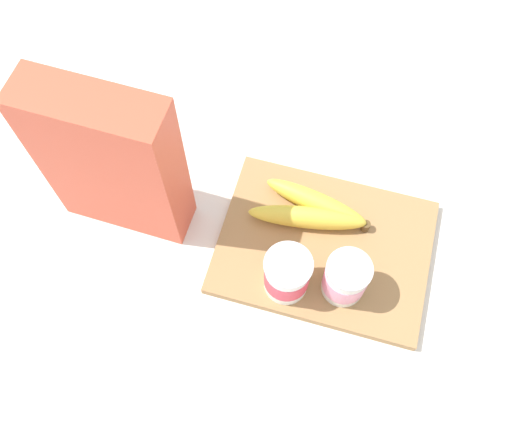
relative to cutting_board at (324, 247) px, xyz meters
name	(u,v)px	position (x,y,z in m)	size (l,w,h in m)	color
ground_plane	(323,249)	(0.00, 0.00, -0.01)	(2.40, 2.40, 0.00)	silver
cutting_board	(324,247)	(0.00, 0.00, 0.00)	(0.33, 0.24, 0.02)	#A37A4C
cereal_box	(112,164)	(0.32, 0.02, 0.14)	(0.20, 0.07, 0.29)	#D85138
yogurt_cup_front	(346,278)	(-0.04, 0.06, 0.05)	(0.07, 0.07, 0.08)	white
yogurt_cup_back	(287,275)	(0.04, 0.08, 0.05)	(0.07, 0.07, 0.09)	white
banana_bunch	(312,211)	(0.03, -0.04, 0.03)	(0.19, 0.09, 0.04)	yellow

